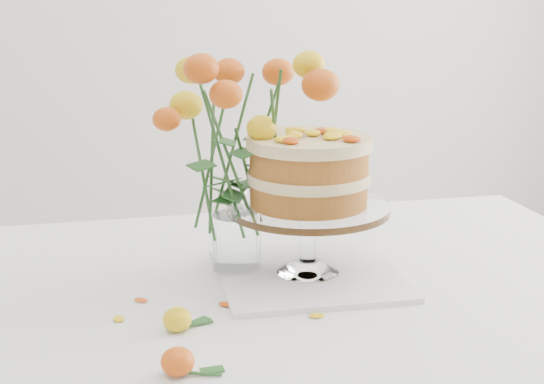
{
  "coord_description": "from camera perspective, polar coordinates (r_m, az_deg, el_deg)",
  "views": [
    {
      "loc": [
        -0.31,
        -1.29,
        1.28
      ],
      "look_at": [
        -0.01,
        0.03,
        0.92
      ],
      "focal_mm": 50.0,
      "sensor_mm": 36.0,
      "label": 1
    }
  ],
  "objects": [
    {
      "name": "rose_vase",
      "position": [
        1.39,
        -2.77,
        4.34
      ],
      "size": [
        0.34,
        0.34,
        0.46
      ],
      "rotation": [
        0.0,
        0.0,
        0.15
      ],
      "color": "white",
      "rests_on": "table"
    },
    {
      "name": "stray_petal_e",
      "position": [
        1.28,
        -11.46,
        -9.35
      ],
      "size": [
        0.03,
        0.02,
        0.0
      ],
      "primitive_type": "ellipsoid",
      "color": "yellow",
      "rests_on": "table"
    },
    {
      "name": "loose_rose_far",
      "position": [
        1.09,
        -7.1,
        -12.57
      ],
      "size": [
        0.08,
        0.05,
        0.04
      ],
      "rotation": [
        0.0,
        0.0,
        -0.35
      ],
      "color": "#BA5509",
      "rests_on": "table"
    },
    {
      "name": "stray_petal_b",
      "position": [
        1.29,
        1.18,
        -8.76
      ],
      "size": [
        0.03,
        0.02,
        0.0
      ],
      "primitive_type": "ellipsoid",
      "color": "yellow",
      "rests_on": "table"
    },
    {
      "name": "loose_rose_near",
      "position": [
        1.22,
        -7.13,
        -9.51
      ],
      "size": [
        0.08,
        0.05,
        0.04
      ],
      "rotation": [
        0.0,
        0.0,
        0.24
      ],
      "color": "yellow",
      "rests_on": "table"
    },
    {
      "name": "stray_petal_c",
      "position": [
        1.27,
        3.4,
        -9.29
      ],
      "size": [
        0.03,
        0.02,
        0.0
      ],
      "primitive_type": "ellipsoid",
      "color": "yellow",
      "rests_on": "table"
    },
    {
      "name": "stray_petal_d",
      "position": [
        1.35,
        -9.84,
        -8.04
      ],
      "size": [
        0.03,
        0.02,
        0.0
      ],
      "primitive_type": "ellipsoid",
      "color": "yellow",
      "rests_on": "table"
    },
    {
      "name": "cake_stand",
      "position": [
        1.38,
        2.78,
        1.05
      ],
      "size": [
        0.3,
        0.3,
        0.27
      ],
      "rotation": [
        0.0,
        0.0,
        -0.2
      ],
      "color": "white",
      "rests_on": "napkin"
    },
    {
      "name": "stray_petal_a",
      "position": [
        1.31,
        -3.53,
        -8.45
      ],
      "size": [
        0.03,
        0.02,
        0.0
      ],
      "primitive_type": "ellipsoid",
      "color": "yellow",
      "rests_on": "table"
    },
    {
      "name": "table",
      "position": [
        1.46,
        0.59,
        -9.55
      ],
      "size": [
        1.43,
        0.93,
        0.76
      ],
      "color": "tan",
      "rests_on": "ground"
    },
    {
      "name": "napkin",
      "position": [
        1.44,
        2.69,
        -6.19
      ],
      "size": [
        0.34,
        0.34,
        0.01
      ],
      "primitive_type": "cube",
      "rotation": [
        0.0,
        0.0,
        -0.03
      ],
      "color": "white",
      "rests_on": "table"
    }
  ]
}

